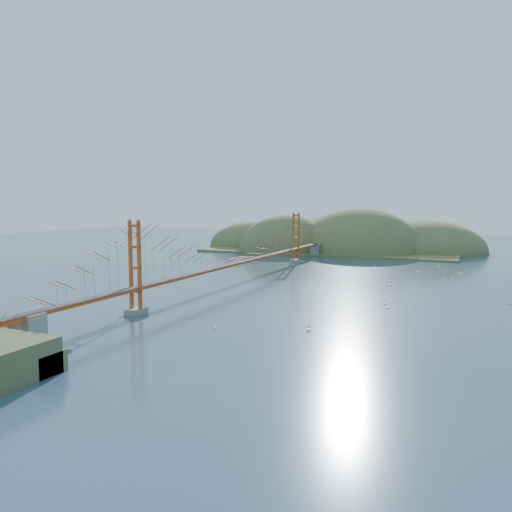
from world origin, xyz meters
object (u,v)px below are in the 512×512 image
at_px(fort, 19,346).
at_px(sailboat_1, 445,280).
at_px(bridge, 241,241).
at_px(sailboat_2, 384,303).

bearing_deg(fort, sailboat_1, 61.82).
relative_size(bridge, fort, 25.51).
relative_size(bridge, sailboat_2, 131.39).
relative_size(bridge, sailboat_1, 129.53).
bearing_deg(sailboat_1, sailboat_2, -104.13).
xyz_separation_m(fort, sailboat_1, (33.19, 61.96, -0.51)).
xyz_separation_m(sailboat_1, sailboat_2, (-6.36, -25.27, -0.00)).
bearing_deg(fort, sailboat_2, 53.83).
bearing_deg(sailboat_2, bridge, 157.50).
height_order(bridge, fort, bridge).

